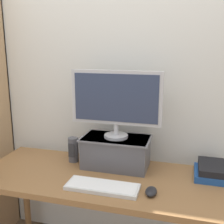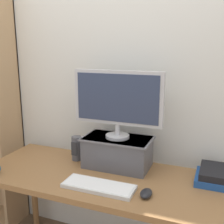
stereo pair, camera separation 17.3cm
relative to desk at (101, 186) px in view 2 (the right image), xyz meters
The scene contains 8 objects.
back_wall 0.77m from the desk, 90.00° to the left, with size 7.00×0.08×2.60m.
desk is the anchor object (origin of this frame).
riser_box 0.25m from the desk, 74.26° to the left, with size 0.46×0.26×0.21m.
computer_monitor 0.56m from the desk, 74.12° to the left, with size 0.60×0.16×0.45m.
keyboard 0.19m from the desk, 71.47° to the right, with size 0.42×0.16×0.02m.
computer_mouse 0.37m from the desk, 23.51° to the right, with size 0.06×0.10×0.04m.
book_stack 0.69m from the desk, 14.50° to the left, with size 0.19×0.25×0.08m.
desk_speaker 0.35m from the desk, 147.95° to the left, with size 0.07×0.08×0.17m.
Camera 2 is at (0.67, -1.50, 1.53)m, focal length 45.00 mm.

